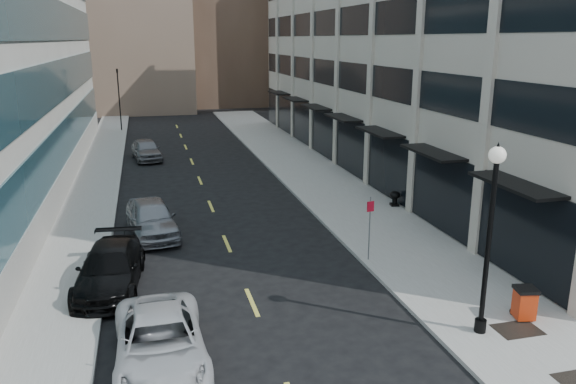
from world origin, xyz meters
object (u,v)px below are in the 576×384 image
urn_planter (395,197)px  car_grey_sedan (146,150)px  traffic_signal (117,73)px  lamppost (490,224)px  car_silver_sedan (152,218)px  trash_bin (525,302)px  car_white_van (160,342)px  car_black_pickup (110,269)px  sign_post (370,220)px

urn_planter → car_grey_sedan: bearing=128.2°
traffic_signal → lamppost: 45.63m
car_grey_sedan → urn_planter: size_ratio=5.79×
car_grey_sedan → lamppost: bearing=-79.9°
car_silver_sedan → lamppost: size_ratio=0.84×
trash_bin → urn_planter: bearing=95.5°
car_white_van → car_silver_sedan: size_ratio=1.07×
traffic_signal → car_black_pickup: (0.70, -37.57, -4.94)m
car_white_van → car_grey_sedan: bearing=89.2°
trash_bin → urn_planter: (1.38, 12.76, -0.09)m
car_black_pickup → sign_post: (10.10, -0.09, 1.07)m
car_silver_sedan → trash_bin: (11.42, -11.56, -0.12)m
sign_post → urn_planter: 8.15m
car_silver_sedan → sign_post: sign_post is taller
car_white_van → urn_planter: size_ratio=6.65×
car_white_van → car_silver_sedan: car_silver_sedan is taller
trash_bin → lamppost: size_ratio=0.18×
car_black_pickup → trash_bin: bearing=-19.0°
car_black_pickup → car_silver_sedan: car_silver_sedan is taller
sign_post → car_silver_sedan: bearing=138.4°
car_silver_sedan → lamppost: 15.58m
car_black_pickup → urn_planter: bearing=30.9°
traffic_signal → lamppost: (11.90, -44.00, -2.08)m
trash_bin → sign_post: size_ratio=0.41×
car_silver_sedan → trash_bin: car_silver_sedan is taller
traffic_signal → trash_bin: size_ratio=6.47×
lamppost → car_white_van: bearing=175.6°
car_white_van → lamppost: (9.60, -0.74, 2.90)m
sign_post → car_grey_sedan: bearing=102.1°
traffic_signal → car_grey_sedan: 15.49m
car_grey_sedan → lamppost: size_ratio=0.78×
traffic_signal → car_white_van: 43.61m
traffic_signal → urn_planter: bearing=-63.9°
traffic_signal → sign_post: size_ratio=2.62×
lamppost → sign_post: 6.67m
car_black_pickup → urn_planter: 15.89m
traffic_signal → lamppost: size_ratio=1.17×
car_silver_sedan → car_white_van: bearing=-98.0°
car_silver_sedan → urn_planter: (12.80, 1.20, -0.22)m
car_silver_sedan → sign_post: 10.24m
trash_bin → car_silver_sedan: bearing=146.3°
traffic_signal → trash_bin: (13.72, -43.61, -4.99)m
trash_bin → sign_post: (-2.92, 5.94, 1.11)m
traffic_signal → car_grey_sedan: bearing=-81.2°
car_white_van → trash_bin: 11.43m
car_white_van → urn_planter: 17.83m
traffic_signal → urn_planter: (15.10, -30.85, -5.08)m
car_white_van → car_silver_sedan: 11.21m
urn_planter → lamppost: bearing=-103.7°
sign_post → lamppost: bearing=-88.3°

